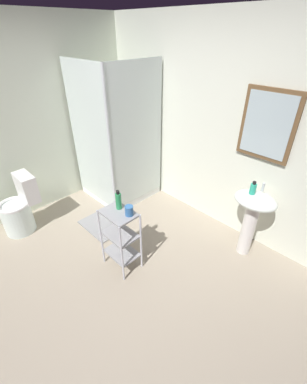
{
  "coord_description": "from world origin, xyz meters",
  "views": [
    {
      "loc": [
        1.65,
        -0.84,
        2.3
      ],
      "look_at": [
        0.05,
        0.73,
        0.86
      ],
      "focal_mm": 24.04,
      "sensor_mm": 36.0,
      "label": 1
    }
  ],
  "objects_px": {
    "hand_soap_bottle": "(253,188)",
    "body_wash_bottle_green": "(118,201)",
    "pedestal_sink": "(252,213)",
    "toilet": "(20,209)",
    "shower_stall": "(118,170)",
    "storage_cart": "(120,235)",
    "bath_mat": "(102,225)",
    "rinse_cup": "(129,211)"
  },
  "relations": [
    {
      "from": "storage_cart",
      "to": "rinse_cup",
      "type": "bearing_deg",
      "value": 27.82
    },
    {
      "from": "body_wash_bottle_green",
      "to": "rinse_cup",
      "type": "height_order",
      "value": "body_wash_bottle_green"
    },
    {
      "from": "storage_cart",
      "to": "bath_mat",
      "type": "distance_m",
      "value": 0.87
    },
    {
      "from": "body_wash_bottle_green",
      "to": "rinse_cup",
      "type": "bearing_deg",
      "value": 1.5
    },
    {
      "from": "pedestal_sink",
      "to": "bath_mat",
      "type": "bearing_deg",
      "value": -149.04
    },
    {
      "from": "shower_stall",
      "to": "storage_cart",
      "type": "bearing_deg",
      "value": -37.26
    },
    {
      "from": "pedestal_sink",
      "to": "rinse_cup",
      "type": "relative_size",
      "value": 7.88
    },
    {
      "from": "toilet",
      "to": "rinse_cup",
      "type": "bearing_deg",
      "value": 21.44
    },
    {
      "from": "shower_stall",
      "to": "pedestal_sink",
      "type": "height_order",
      "value": "shower_stall"
    },
    {
      "from": "storage_cart",
      "to": "rinse_cup",
      "type": "xyz_separation_m",
      "value": [
        0.11,
        0.06,
        0.35
      ]
    },
    {
      "from": "body_wash_bottle_green",
      "to": "toilet",
      "type": "bearing_deg",
      "value": -156.5
    },
    {
      "from": "pedestal_sink",
      "to": "body_wash_bottle_green",
      "type": "distance_m",
      "value": 1.47
    },
    {
      "from": "pedestal_sink",
      "to": "body_wash_bottle_green",
      "type": "height_order",
      "value": "body_wash_bottle_green"
    },
    {
      "from": "rinse_cup",
      "to": "body_wash_bottle_green",
      "type": "bearing_deg",
      "value": -178.5
    },
    {
      "from": "storage_cart",
      "to": "body_wash_bottle_green",
      "type": "distance_m",
      "value": 0.4
    },
    {
      "from": "pedestal_sink",
      "to": "storage_cart",
      "type": "xyz_separation_m",
      "value": [
        -0.86,
        -1.17,
        -0.14
      ]
    },
    {
      "from": "shower_stall",
      "to": "pedestal_sink",
      "type": "xyz_separation_m",
      "value": [
        2.01,
        0.3,
        0.12
      ]
    },
    {
      "from": "shower_stall",
      "to": "body_wash_bottle_green",
      "type": "height_order",
      "value": "shower_stall"
    },
    {
      "from": "toilet",
      "to": "bath_mat",
      "type": "xyz_separation_m",
      "value": [
        0.69,
        0.76,
        -0.31
      ]
    },
    {
      "from": "pedestal_sink",
      "to": "storage_cart",
      "type": "height_order",
      "value": "pedestal_sink"
    },
    {
      "from": "pedestal_sink",
      "to": "bath_mat",
      "type": "height_order",
      "value": "pedestal_sink"
    },
    {
      "from": "pedestal_sink",
      "to": "hand_soap_bottle",
      "type": "xyz_separation_m",
      "value": [
        -0.05,
        -0.01,
        0.29
      ]
    },
    {
      "from": "shower_stall",
      "to": "pedestal_sink",
      "type": "distance_m",
      "value": 2.03
    },
    {
      "from": "toilet",
      "to": "hand_soap_bottle",
      "type": "bearing_deg",
      "value": 37.48
    },
    {
      "from": "toilet",
      "to": "storage_cart",
      "type": "distance_m",
      "value": 1.53
    },
    {
      "from": "body_wash_bottle_green",
      "to": "bath_mat",
      "type": "height_order",
      "value": "body_wash_bottle_green"
    },
    {
      "from": "storage_cart",
      "to": "pedestal_sink",
      "type": "bearing_deg",
      "value": 53.64
    },
    {
      "from": "pedestal_sink",
      "to": "hand_soap_bottle",
      "type": "distance_m",
      "value": 0.3
    },
    {
      "from": "pedestal_sink",
      "to": "toilet",
      "type": "xyz_separation_m",
      "value": [
        -2.28,
        -1.72,
        -0.26
      ]
    },
    {
      "from": "shower_stall",
      "to": "hand_soap_bottle",
      "type": "relative_size",
      "value": 13.56
    },
    {
      "from": "toilet",
      "to": "hand_soap_bottle",
      "type": "height_order",
      "value": "hand_soap_bottle"
    },
    {
      "from": "body_wash_bottle_green",
      "to": "bath_mat",
      "type": "distance_m",
      "value": 1.08
    },
    {
      "from": "shower_stall",
      "to": "bath_mat",
      "type": "bearing_deg",
      "value": -57.74
    },
    {
      "from": "hand_soap_bottle",
      "to": "body_wash_bottle_green",
      "type": "bearing_deg",
      "value": -127.71
    },
    {
      "from": "rinse_cup",
      "to": "bath_mat",
      "type": "distance_m",
      "value": 1.16
    },
    {
      "from": "storage_cart",
      "to": "bath_mat",
      "type": "xyz_separation_m",
      "value": [
        -0.73,
        0.22,
        -0.43
      ]
    },
    {
      "from": "toilet",
      "to": "rinse_cup",
      "type": "xyz_separation_m",
      "value": [
        1.53,
        0.6,
        0.48
      ]
    },
    {
      "from": "pedestal_sink",
      "to": "toilet",
      "type": "distance_m",
      "value": 2.87
    },
    {
      "from": "bath_mat",
      "to": "toilet",
      "type": "bearing_deg",
      "value": -132.21
    },
    {
      "from": "hand_soap_bottle",
      "to": "rinse_cup",
      "type": "distance_m",
      "value": 1.32
    },
    {
      "from": "pedestal_sink",
      "to": "hand_soap_bottle",
      "type": "relative_size",
      "value": 5.49
    },
    {
      "from": "toilet",
      "to": "hand_soap_bottle",
      "type": "relative_size",
      "value": 5.15
    }
  ]
}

